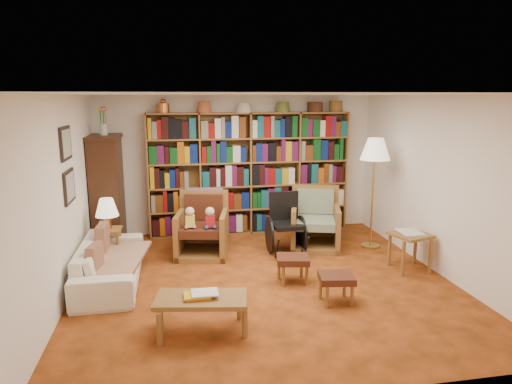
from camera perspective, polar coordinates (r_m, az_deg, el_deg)
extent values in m
plane|color=#B24D1B|center=(6.34, 1.05, -11.08)|extent=(5.00, 5.00, 0.00)
plane|color=white|center=(5.84, 1.14, 12.13)|extent=(5.00, 5.00, 0.00)
plane|color=white|center=(8.40, -2.31, 3.47)|extent=(5.00, 0.00, 5.00)
plane|color=white|center=(3.64, 9.02, -7.87)|extent=(5.00, 0.00, 5.00)
plane|color=white|center=(6.00, -22.99, -0.84)|extent=(0.00, 5.00, 5.00)
plane|color=white|center=(6.91, 21.86, 0.80)|extent=(0.00, 5.00, 5.00)
cube|color=brown|center=(8.30, -0.78, 2.32)|extent=(3.60, 0.30, 2.20)
cube|color=#381C0F|center=(7.96, -18.05, -0.14)|extent=(0.45, 0.90, 1.80)
cube|color=#381C0F|center=(7.83, -18.48, 6.54)|extent=(0.50, 0.95, 0.06)
cylinder|color=silver|center=(7.82, -18.54, 7.41)|extent=(0.12, 0.12, 0.18)
cube|color=black|center=(6.19, -22.71, 5.65)|extent=(0.03, 0.52, 0.42)
cube|color=gray|center=(6.19, -22.57, 5.65)|extent=(0.01, 0.44, 0.34)
cube|color=black|center=(6.27, -22.31, 0.65)|extent=(0.03, 0.52, 0.42)
cube|color=gray|center=(6.27, -22.18, 0.65)|extent=(0.01, 0.44, 0.34)
imported|color=white|center=(6.52, -17.75, -8.37)|extent=(1.93, 0.76, 0.56)
cube|color=beige|center=(6.51, -17.32, -8.21)|extent=(0.95, 1.50, 0.04)
cube|color=maroon|center=(6.81, -18.57, -6.05)|extent=(0.15, 0.41, 0.41)
cube|color=maroon|center=(6.16, -19.46, -8.02)|extent=(0.17, 0.36, 0.34)
cube|color=brown|center=(7.12, -17.98, -4.55)|extent=(0.38, 0.38, 0.04)
cylinder|color=brown|center=(7.09, -19.14, -7.05)|extent=(0.05, 0.05, 0.51)
cylinder|color=brown|center=(7.05, -16.83, -7.00)|extent=(0.05, 0.05, 0.51)
cylinder|color=brown|center=(7.36, -18.82, -6.34)|extent=(0.05, 0.05, 0.51)
cylinder|color=brown|center=(7.32, -16.59, -6.29)|extent=(0.05, 0.05, 0.51)
cylinder|color=#B38C39|center=(7.09, -18.04, -3.67)|extent=(0.11, 0.11, 0.19)
cone|color=#F4E7C8|center=(7.03, -18.16, -1.83)|extent=(0.34, 0.34, 0.26)
cube|color=brown|center=(7.36, -6.69, -7.49)|extent=(0.93, 0.95, 0.09)
cube|color=brown|center=(7.26, -9.55, -5.33)|extent=(0.23, 0.82, 0.70)
cube|color=brown|center=(7.30, -3.97, -5.09)|extent=(0.23, 0.82, 0.70)
cube|color=brown|center=(7.58, -6.96, -3.40)|extent=(0.79, 0.24, 0.98)
cube|color=#482013|center=(7.21, -6.75, -4.63)|extent=(0.73, 0.79, 0.13)
cube|color=#482013|center=(7.45, -6.97, -1.85)|extent=(0.62, 0.23, 0.41)
cube|color=#B53062|center=(7.55, -7.03, -1.16)|extent=(0.61, 0.18, 0.44)
cube|color=brown|center=(7.73, 7.34, -6.56)|extent=(0.99, 1.01, 0.09)
cube|color=brown|center=(7.54, 4.80, -4.53)|extent=(0.31, 0.81, 0.70)
cube|color=brown|center=(7.75, 9.92, -4.21)|extent=(0.31, 0.81, 0.70)
cube|color=brown|center=(7.94, 6.62, -2.66)|extent=(0.78, 0.31, 0.99)
cube|color=gray|center=(7.58, 7.49, -3.80)|extent=(0.79, 0.84, 0.13)
cube|color=gray|center=(7.81, 6.82, -1.15)|extent=(0.62, 0.28, 0.42)
cube|color=black|center=(7.26, 3.91, -4.16)|extent=(0.50, 0.50, 0.06)
cube|color=black|center=(7.41, 3.50, -1.73)|extent=(0.47, 0.08, 0.47)
cylinder|color=black|center=(7.35, 1.70, -5.39)|extent=(0.03, 0.59, 0.59)
cylinder|color=black|center=(7.48, 5.65, -5.15)|extent=(0.03, 0.59, 0.59)
cylinder|color=black|center=(7.07, 2.96, -7.92)|extent=(0.03, 0.17, 0.17)
cylinder|color=black|center=(7.16, 5.93, -7.70)|extent=(0.03, 0.17, 0.17)
cylinder|color=#B38C39|center=(7.94, 14.08, -6.54)|extent=(0.31, 0.31, 0.03)
cylinder|color=#B38C39|center=(7.74, 14.36, -1.24)|extent=(0.03, 0.03, 1.54)
cone|color=#F4E7C8|center=(7.60, 14.70, 5.24)|extent=(0.48, 0.48, 0.35)
cube|color=brown|center=(6.93, 18.78, -5.09)|extent=(0.61, 0.61, 0.04)
cylinder|color=brown|center=(6.74, 17.92, -7.95)|extent=(0.05, 0.05, 0.51)
cylinder|color=brown|center=(6.94, 20.97, -7.59)|extent=(0.05, 0.05, 0.51)
cylinder|color=brown|center=(7.09, 16.33, -6.88)|extent=(0.05, 0.05, 0.51)
cylinder|color=brown|center=(7.28, 19.28, -6.57)|extent=(0.05, 0.05, 0.51)
cube|color=silver|center=(6.92, 18.79, -4.82)|extent=(0.39, 0.45, 0.03)
cube|color=#482013|center=(6.22, 4.63, -8.41)|extent=(0.49, 0.44, 0.09)
cylinder|color=brown|center=(6.13, 3.44, -10.52)|extent=(0.04, 0.04, 0.28)
cylinder|color=brown|center=(6.21, 6.37, -10.27)|extent=(0.04, 0.04, 0.28)
cylinder|color=brown|center=(6.36, 2.88, -9.66)|extent=(0.04, 0.04, 0.28)
cylinder|color=brown|center=(6.44, 5.70, -9.44)|extent=(0.04, 0.04, 0.28)
cube|color=#482013|center=(5.71, 10.03, -10.54)|extent=(0.47, 0.41, 0.08)
cylinder|color=brown|center=(5.62, 8.88, -12.84)|extent=(0.04, 0.04, 0.27)
cylinder|color=brown|center=(5.73, 11.91, -12.48)|extent=(0.04, 0.04, 0.27)
cylinder|color=brown|center=(5.84, 8.06, -11.85)|extent=(0.04, 0.04, 0.27)
cylinder|color=brown|center=(5.94, 10.98, -11.53)|extent=(0.04, 0.04, 0.27)
cube|color=brown|center=(4.99, -6.88, -13.16)|extent=(1.03, 0.63, 0.05)
cylinder|color=brown|center=(4.90, -11.98, -16.40)|extent=(0.06, 0.06, 0.34)
cylinder|color=brown|center=(4.94, -1.41, -15.87)|extent=(0.06, 0.06, 0.34)
cylinder|color=brown|center=(5.25, -11.87, -14.40)|extent=(0.06, 0.06, 0.34)
cylinder|color=brown|center=(5.29, -2.10, -13.93)|extent=(0.06, 0.06, 0.34)
cube|color=brown|center=(4.97, -6.89, -12.62)|extent=(0.31, 0.26, 0.05)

